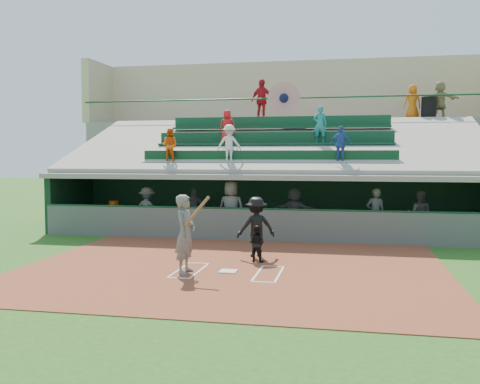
% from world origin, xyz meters
% --- Properties ---
extents(ground, '(100.00, 100.00, 0.00)m').
position_xyz_m(ground, '(0.00, 0.00, 0.00)').
color(ground, '#214F16').
rests_on(ground, ground).
extents(dirt_slab, '(11.00, 9.00, 0.02)m').
position_xyz_m(dirt_slab, '(0.00, 0.50, 0.01)').
color(dirt_slab, brown).
rests_on(dirt_slab, ground).
extents(home_plate, '(0.43, 0.43, 0.03)m').
position_xyz_m(home_plate, '(0.00, 0.00, 0.04)').
color(home_plate, silver).
rests_on(home_plate, dirt_slab).
extents(batters_box_chalk, '(2.65, 1.85, 0.01)m').
position_xyz_m(batters_box_chalk, '(0.00, 0.00, 0.02)').
color(batters_box_chalk, white).
rests_on(batters_box_chalk, dirt_slab).
extents(dugout_floor, '(16.00, 3.50, 0.04)m').
position_xyz_m(dugout_floor, '(0.00, 6.75, 0.02)').
color(dugout_floor, gray).
rests_on(dugout_floor, ground).
extents(concourse_slab, '(20.00, 3.00, 4.60)m').
position_xyz_m(concourse_slab, '(0.00, 13.50, 2.30)').
color(concourse_slab, gray).
rests_on(concourse_slab, ground).
extents(grandstand, '(20.40, 10.40, 7.80)m').
position_xyz_m(grandstand, '(-0.01, 10.51, 2.26)').
color(grandstand, '#535853').
rests_on(grandstand, ground).
extents(batter_at_plate, '(0.89, 0.80, 1.97)m').
position_xyz_m(batter_at_plate, '(-1.02, -0.31, 1.01)').
color(batter_at_plate, '#545752').
rests_on(batter_at_plate, dirt_slab).
extents(catcher, '(0.58, 0.51, 1.01)m').
position_xyz_m(catcher, '(0.49, 1.43, 0.52)').
color(catcher, black).
rests_on(catcher, dirt_slab).
extents(home_umpire, '(1.28, 1.04, 1.73)m').
position_xyz_m(home_umpire, '(0.35, 2.15, 0.89)').
color(home_umpire, black).
rests_on(home_umpire, dirt_slab).
extents(dugout_bench, '(13.71, 4.22, 0.42)m').
position_xyz_m(dugout_bench, '(0.03, 7.90, 0.25)').
color(dugout_bench, olive).
rests_on(dugout_bench, dugout_floor).
extents(white_table, '(1.03, 0.89, 0.76)m').
position_xyz_m(white_table, '(-6.07, 6.47, 0.42)').
color(white_table, silver).
rests_on(white_table, dugout_floor).
extents(water_cooler, '(0.38, 0.38, 0.38)m').
position_xyz_m(water_cooler, '(-6.05, 6.51, 0.98)').
color(water_cooler, '#DF550D').
rests_on(water_cooler, white_table).
extents(dugout_player_a, '(1.22, 0.86, 1.71)m').
position_xyz_m(dugout_player_a, '(-4.51, 6.11, 0.89)').
color(dugout_player_a, '#5F635D').
rests_on(dugout_player_a, dugout_floor).
extents(dugout_player_b, '(1.03, 0.63, 1.64)m').
position_xyz_m(dugout_player_b, '(-2.87, 6.85, 0.86)').
color(dugout_player_b, '#555853').
rests_on(dugout_player_b, dugout_floor).
extents(dugout_player_c, '(1.03, 0.72, 2.00)m').
position_xyz_m(dugout_player_c, '(-1.14, 5.63, 1.04)').
color(dugout_player_c, '#565853').
rests_on(dugout_player_c, dugout_floor).
extents(dugout_player_d, '(1.68, 0.83, 1.74)m').
position_xyz_m(dugout_player_d, '(1.03, 6.62, 0.91)').
color(dugout_player_d, '#535551').
rests_on(dugout_player_d, dugout_floor).
extents(dugout_player_e, '(0.69, 0.49, 1.77)m').
position_xyz_m(dugout_player_e, '(3.92, 6.13, 0.93)').
color(dugout_player_e, '#565853').
rests_on(dugout_player_e, dugout_floor).
extents(dugout_player_f, '(0.96, 0.84, 1.69)m').
position_xyz_m(dugout_player_f, '(5.43, 6.47, 0.88)').
color(dugout_player_f, '#50524E').
rests_on(dugout_player_f, dugout_floor).
extents(trash_bin, '(0.65, 0.65, 0.97)m').
position_xyz_m(trash_bin, '(6.50, 12.46, 5.09)').
color(trash_bin, black).
rests_on(trash_bin, concourse_slab).
extents(concourse_staff_a, '(1.26, 0.88, 1.99)m').
position_xyz_m(concourse_staff_a, '(-1.11, 12.55, 5.60)').
color(concourse_staff_a, '#B0141F').
rests_on(concourse_staff_a, concourse_slab).
extents(concourse_staff_b, '(0.85, 0.63, 1.59)m').
position_xyz_m(concourse_staff_b, '(5.84, 12.83, 5.39)').
color(concourse_staff_b, orange).
rests_on(concourse_staff_b, concourse_slab).
extents(concourse_staff_c, '(1.65, 1.05, 1.70)m').
position_xyz_m(concourse_staff_c, '(7.03, 12.76, 5.45)').
color(concourse_staff_c, tan).
rests_on(concourse_staff_c, concourse_slab).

